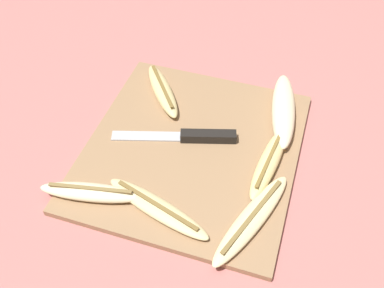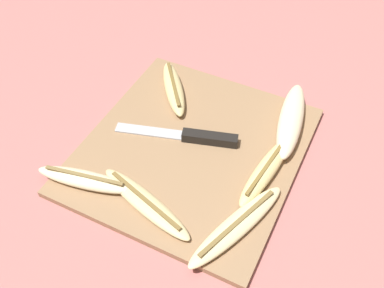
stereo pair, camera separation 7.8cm
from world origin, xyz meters
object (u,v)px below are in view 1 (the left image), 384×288
(banana_spotted_left, at_px, (163,90))
(banana_pale_long, at_px, (91,192))
(banana_bright_far, at_px, (283,110))
(knife, at_px, (196,137))
(banana_mellow_near, at_px, (157,208))
(banana_soft_right, at_px, (252,219))
(banana_golden_short, at_px, (269,163))

(banana_spotted_left, bearing_deg, banana_pale_long, 174.91)
(banana_bright_far, bearing_deg, knife, 128.50)
(knife, relative_size, banana_pale_long, 1.30)
(knife, height_order, banana_pale_long, banana_pale_long)
(banana_pale_long, xyz_separation_m, banana_mellow_near, (0.01, -0.11, -0.00))
(knife, xyz_separation_m, banana_spotted_left, (0.09, 0.10, 0.00))
(banana_soft_right, bearing_deg, banana_golden_short, -1.21)
(banana_pale_long, xyz_separation_m, banana_bright_far, (0.28, -0.26, 0.01))
(banana_mellow_near, bearing_deg, banana_golden_short, -46.31)
(banana_golden_short, bearing_deg, banana_bright_far, -0.41)
(banana_pale_long, distance_m, banana_soft_right, 0.26)
(banana_soft_right, bearing_deg, banana_pale_long, 97.19)
(banana_golden_short, bearing_deg, banana_soft_right, 178.79)
(knife, relative_size, banana_golden_short, 1.29)
(banana_pale_long, distance_m, banana_spotted_left, 0.26)
(banana_pale_long, bearing_deg, banana_golden_short, -60.38)
(banana_mellow_near, bearing_deg, banana_bright_far, -28.58)
(knife, relative_size, banana_mellow_near, 1.14)
(knife, relative_size, banana_bright_far, 1.10)
(knife, xyz_separation_m, banana_soft_right, (-0.14, -0.13, 0.00))
(banana_pale_long, bearing_deg, banana_mellow_near, -86.89)
(knife, height_order, banana_spotted_left, banana_spotted_left)
(knife, distance_m, banana_mellow_near, 0.16)
(banana_pale_long, height_order, banana_spotted_left, banana_spotted_left)
(banana_bright_far, relative_size, banana_soft_right, 0.99)
(knife, bearing_deg, banana_soft_right, -152.59)
(banana_mellow_near, relative_size, banana_golden_short, 1.13)
(banana_mellow_near, xyz_separation_m, banana_spotted_left, (0.26, 0.09, 0.00))
(banana_bright_far, bearing_deg, banana_mellow_near, 151.42)
(knife, distance_m, banana_bright_far, 0.17)
(knife, relative_size, banana_soft_right, 1.09)
(banana_soft_right, xyz_separation_m, banana_spotted_left, (0.23, 0.23, 0.00))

